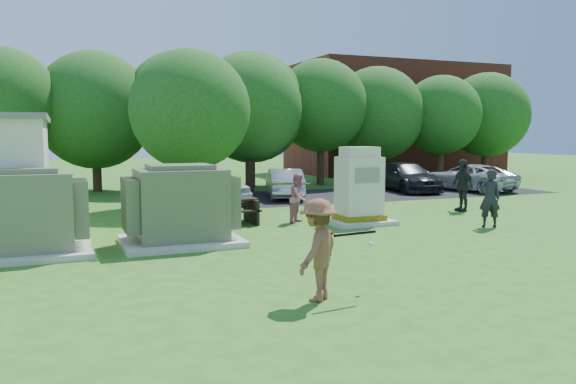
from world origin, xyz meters
name	(u,v)px	position (x,y,z in m)	size (l,w,h in m)	color
ground	(361,273)	(0.00, 0.00, 0.00)	(120.00, 120.00, 0.00)	#2D6619
brick_building	(394,119)	(18.00, 27.00, 4.00)	(15.00, 8.00, 8.00)	maroon
parking_strip	(350,195)	(7.00, 13.50, 0.01)	(20.00, 6.00, 0.01)	#232326
transformer_left	(23,215)	(-6.50, 4.50, 0.97)	(3.00, 2.40, 2.07)	beige
transformer_right	(181,207)	(-2.80, 4.50, 0.97)	(3.00, 2.40, 2.07)	beige
generator_cabinet	(359,190)	(3.13, 5.71, 1.07)	(2.01, 1.65, 2.45)	beige
picnic_table	(226,208)	(-0.83, 7.17, 0.51)	(1.91, 1.43, 0.82)	black
batter	(318,250)	(-1.62, -1.36, 0.88)	(1.13, 0.65, 1.76)	brown
person_by_generator	(490,198)	(6.49, 3.58, 0.90)	(0.65, 0.43, 1.79)	black
person_at_picnic	(299,198)	(1.45, 6.66, 0.80)	(0.78, 0.60, 1.60)	#C0657A
person_walking_right	(462,185)	(8.12, 6.85, 0.97)	(1.14, 0.47, 1.94)	black
car_white	(212,185)	(0.26, 13.33, 0.72)	(1.69, 4.21, 1.43)	white
car_silver_a	(284,183)	(3.58, 13.33, 0.66)	(1.41, 4.03, 1.33)	#A5A5A9
car_dark	(407,177)	(10.46, 13.96, 0.71)	(1.99, 4.89, 1.42)	black
car_silver_b	(468,177)	(13.46, 12.96, 0.68)	(2.24, 4.87, 1.35)	silver
batting_equipment	(352,235)	(-1.00, -1.44, 1.10)	(1.19, 0.54, 0.38)	black
tree_row	(214,109)	(1.75, 18.50, 4.15)	(41.30, 13.30, 7.30)	#47301E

